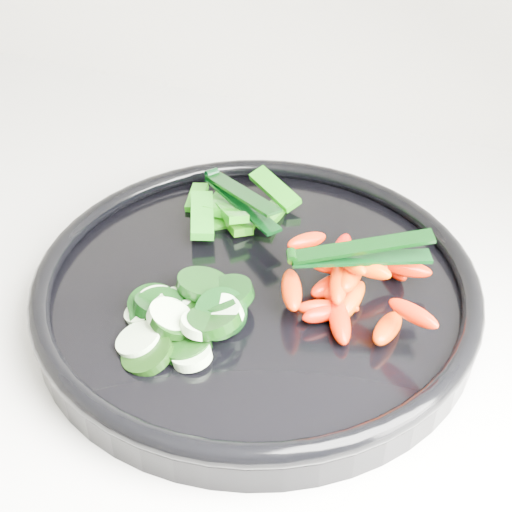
% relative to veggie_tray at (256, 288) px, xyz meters
% --- Properties ---
extents(veggie_tray, '(0.41, 0.41, 0.04)m').
position_rel_veggie_tray_xyz_m(veggie_tray, '(0.00, 0.00, 0.00)').
color(veggie_tray, black).
rests_on(veggie_tray, counter).
extents(cucumber_pile, '(0.12, 0.13, 0.04)m').
position_rel_veggie_tray_xyz_m(cucumber_pile, '(-0.04, -0.07, 0.01)').
color(cucumber_pile, black).
rests_on(cucumber_pile, veggie_tray).
extents(carrot_pile, '(0.14, 0.14, 0.05)m').
position_rel_veggie_tray_xyz_m(carrot_pile, '(0.08, 0.01, 0.02)').
color(carrot_pile, '#F06000').
rests_on(carrot_pile, veggie_tray).
extents(pepper_pile, '(0.11, 0.13, 0.04)m').
position_rel_veggie_tray_xyz_m(pepper_pile, '(-0.06, 0.08, 0.01)').
color(pepper_pile, '#24720A').
rests_on(pepper_pile, veggie_tray).
extents(tong_carrot, '(0.11, 0.06, 0.02)m').
position_rel_veggie_tray_xyz_m(tong_carrot, '(0.08, 0.01, 0.05)').
color(tong_carrot, black).
rests_on(tong_carrot, carrot_pile).
extents(tong_pepper, '(0.10, 0.07, 0.02)m').
position_rel_veggie_tray_xyz_m(tong_pepper, '(-0.05, 0.08, 0.03)').
color(tong_pepper, black).
rests_on(tong_pepper, pepper_pile).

